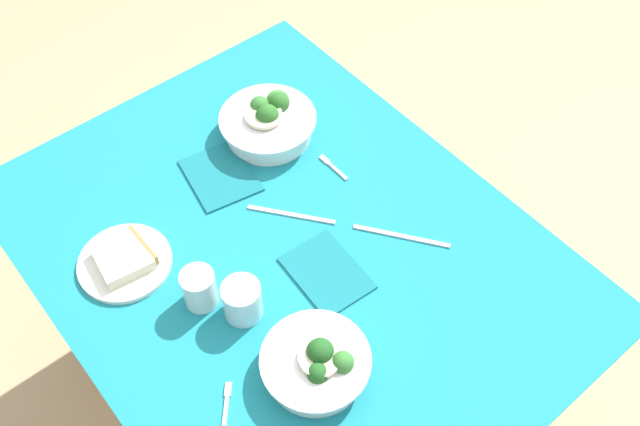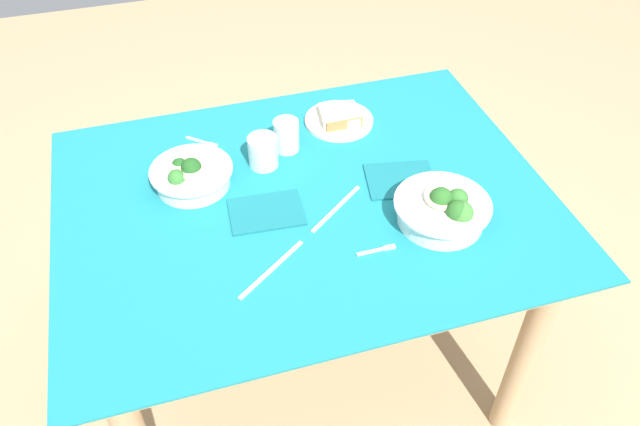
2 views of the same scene
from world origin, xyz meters
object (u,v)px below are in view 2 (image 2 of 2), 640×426
at_px(broccoli_bowl_far, 191,175).
at_px(napkin_folded_upper, 401,180).
at_px(napkin_folded_lower, 266,212).
at_px(table_knife_right, 336,209).
at_px(fork_by_near_bowl, 203,142).
at_px(table_knife_left, 272,269).
at_px(water_glass_side, 286,135).
at_px(bread_side_plate, 339,119).
at_px(broccoli_bowl_near, 444,210).
at_px(fork_by_far_bowl, 378,250).
at_px(water_glass_center, 263,152).

distance_m(broccoli_bowl_far, napkin_folded_upper, 0.55).
bearing_deg(napkin_folded_lower, table_knife_right, -12.68).
bearing_deg(fork_by_near_bowl, table_knife_left, -40.79).
height_order(water_glass_side, fork_by_near_bowl, water_glass_side).
bearing_deg(bread_side_plate, table_knife_right, -109.10).
height_order(table_knife_right, napkin_folded_lower, napkin_folded_lower).
relative_size(broccoli_bowl_near, bread_side_plate, 1.17).
bearing_deg(napkin_folded_upper, water_glass_side, 138.71).
bearing_deg(broccoli_bowl_far, table_knife_left, -69.68).
height_order(broccoli_bowl_near, table_knife_right, broccoli_bowl_near).
height_order(fork_by_far_bowl, table_knife_left, same).
relative_size(broccoli_bowl_far, napkin_folded_lower, 1.17).
distance_m(water_glass_side, fork_by_far_bowl, 0.46).
distance_m(fork_by_far_bowl, napkin_folded_upper, 0.27).
relative_size(fork_by_near_bowl, table_knife_right, 0.41).
bearing_deg(napkin_folded_lower, bread_side_plate, 47.15).
xyz_separation_m(fork_by_near_bowl, napkin_folded_upper, (0.47, -0.32, 0.00)).
relative_size(table_knife_right, napkin_folded_upper, 1.14).
distance_m(water_glass_side, table_knife_right, 0.29).
xyz_separation_m(broccoli_bowl_near, bread_side_plate, (-0.11, 0.47, -0.03)).
bearing_deg(bread_side_plate, napkin_folded_lower, -132.85).
height_order(fork_by_far_bowl, napkin_folded_upper, napkin_folded_upper).
bearing_deg(napkin_folded_lower, broccoli_bowl_near, -20.93).
xyz_separation_m(broccoli_bowl_far, fork_by_near_bowl, (0.06, 0.18, -0.03)).
height_order(broccoli_bowl_near, napkin_folded_upper, broccoli_bowl_near).
relative_size(broccoli_bowl_near, table_knife_left, 1.09).
bearing_deg(napkin_folded_lower, table_knife_left, -99.38).
relative_size(broccoli_bowl_far, water_glass_center, 2.44).
bearing_deg(napkin_folded_upper, table_knife_right, -163.80).
bearing_deg(broccoli_bowl_near, water_glass_side, 126.29).
relative_size(fork_by_far_bowl, napkin_folded_upper, 0.54).
xyz_separation_m(fork_by_near_bowl, table_knife_right, (0.28, -0.37, -0.00)).
distance_m(bread_side_plate, table_knife_left, 0.60).
height_order(broccoli_bowl_far, bread_side_plate, broccoli_bowl_far).
bearing_deg(table_knife_right, water_glass_center, 82.46).
relative_size(broccoli_bowl_near, fork_by_near_bowl, 2.85).
height_order(water_glass_side, napkin_folded_upper, water_glass_side).
bearing_deg(fork_by_far_bowl, broccoli_bowl_near, 14.06).
xyz_separation_m(broccoli_bowl_near, napkin_folded_lower, (-0.41, 0.16, -0.04)).
height_order(broccoli_bowl_far, napkin_folded_lower, broccoli_bowl_far).
height_order(fork_by_near_bowl, table_knife_left, same).
distance_m(broccoli_bowl_near, fork_by_near_bowl, 0.71).
relative_size(broccoli_bowl_far, fork_by_near_bowl, 2.57).
bearing_deg(water_glass_center, napkin_folded_upper, -27.36).
distance_m(water_glass_side, napkin_folded_lower, 0.27).
relative_size(broccoli_bowl_far, table_knife_right, 1.04).
distance_m(bread_side_plate, water_glass_side, 0.20).
xyz_separation_m(broccoli_bowl_near, fork_by_near_bowl, (-0.51, 0.49, -0.04)).
relative_size(broccoli_bowl_near, napkin_folded_lower, 1.29).
distance_m(napkin_folded_upper, napkin_folded_lower, 0.37).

